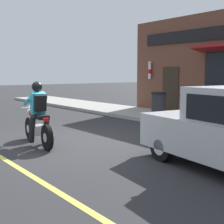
{
  "coord_description": "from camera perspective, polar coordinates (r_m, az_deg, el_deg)",
  "views": [
    {
      "loc": [
        -4.01,
        -7.12,
        1.82
      ],
      "look_at": [
        0.34,
        -1.63,
        0.95
      ],
      "focal_mm": 50.0,
      "sensor_mm": 36.0,
      "label": 1
    }
  ],
  "objects": [
    {
      "name": "trash_bin",
      "position": [
        11.89,
        8.49,
        1.3
      ],
      "size": [
        0.56,
        0.56,
        0.98
      ],
      "color": "#2D2D33",
      "rests_on": "sidewalk_curb"
    },
    {
      "name": "ground_plane",
      "position": [
        8.37,
        -8.82,
        -5.55
      ],
      "size": [
        80.0,
        80.0,
        0.0
      ],
      "primitive_type": "plane",
      "color": "#2B2B2D"
    },
    {
      "name": "sidewalk_curb",
      "position": [
        13.91,
        4.42,
        -0.15
      ],
      "size": [
        2.6,
        22.0,
        0.14
      ],
      "primitive_type": "cube",
      "color": "#9E9B93",
      "rests_on": "ground"
    },
    {
      "name": "motorcycle_with_rider",
      "position": [
        8.14,
        -13.42,
        -1.18
      ],
      "size": [
        0.63,
        2.02,
        1.62
      ],
      "color": "black",
      "rests_on": "ground"
    }
  ]
}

